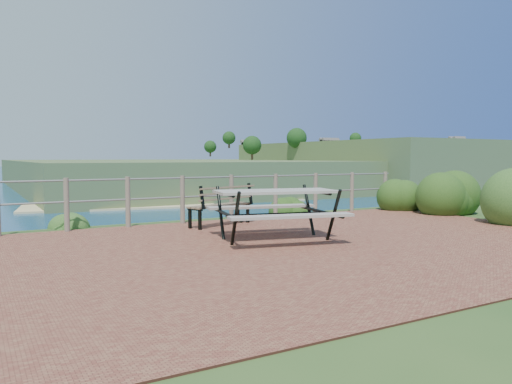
# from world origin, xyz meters

# --- Properties ---
(ground) EXTENTS (10.00, 7.00, 0.12)m
(ground) POSITION_xyz_m (0.00, 0.00, 0.00)
(ground) COLOR brown
(ground) RESTS_ON ground
(safety_railing) EXTENTS (9.40, 0.10, 1.00)m
(safety_railing) POSITION_xyz_m (0.00, 3.35, 0.57)
(safety_railing) COLOR #6B5B4C
(safety_railing) RESTS_ON ground
(distant_bay) EXTENTS (290.00, 232.36, 24.00)m
(distant_bay) POSITION_xyz_m (173.07, 202.61, -1.52)
(distant_bay) COLOR #406331
(distant_bay) RESTS_ON ground
(picnic_table) EXTENTS (2.11, 1.69, 0.84)m
(picnic_table) POSITION_xyz_m (-0.58, 0.60, 0.53)
(picnic_table) COLOR gray
(picnic_table) RESTS_ON ground
(park_bench) EXTENTS (1.53, 0.86, 0.84)m
(park_bench) POSITION_xyz_m (-0.62, 2.65, 0.56)
(park_bench) COLOR brown
(park_bench) RESTS_ON ground
(shrub_right_front) EXTENTS (1.41, 1.41, 2.01)m
(shrub_right_front) POSITION_xyz_m (5.20, 2.05, 0.00)
(shrub_right_front) COLOR #204314
(shrub_right_front) RESTS_ON ground
(shrub_right_edge) EXTENTS (1.06, 1.06, 1.52)m
(shrub_right_edge) POSITION_xyz_m (4.99, 3.16, 0.00)
(shrub_right_edge) COLOR #204314
(shrub_right_edge) RESTS_ON ground
(shrub_lip_west) EXTENTS (0.68, 0.68, 0.39)m
(shrub_lip_west) POSITION_xyz_m (-3.29, 4.00, 0.00)
(shrub_lip_west) COLOR #274D1D
(shrub_lip_west) RESTS_ON ground
(shrub_lip_east) EXTENTS (0.80, 0.80, 0.55)m
(shrub_lip_east) POSITION_xyz_m (2.13, 4.14, 0.00)
(shrub_lip_east) COLOR #204314
(shrub_lip_east) RESTS_ON ground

